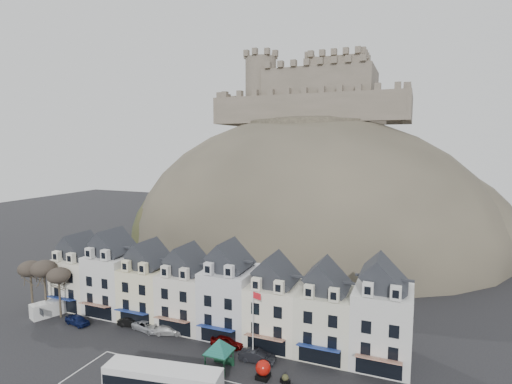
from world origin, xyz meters
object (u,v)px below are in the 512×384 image
at_px(white_van, 48,309).
at_px(car_charcoal, 257,356).
at_px(bus_shelter, 219,346).
at_px(flagpole, 253,321).
at_px(car_silver, 147,326).
at_px(car_navy, 77,320).
at_px(car_black, 132,322).
at_px(bus, 163,381).
at_px(red_buoy, 263,369).
at_px(car_white, 169,330).
at_px(car_maroon, 228,341).

relative_size(white_van, car_charcoal, 1.19).
relative_size(bus_shelter, flagpole, 0.66).
height_order(white_van, car_charcoal, white_van).
relative_size(car_silver, car_charcoal, 1.05).
bearing_deg(white_van, car_navy, 15.60).
distance_m(car_black, car_charcoal, 20.67).
bearing_deg(car_navy, bus, -104.48).
xyz_separation_m(red_buoy, car_white, (-16.08, 4.99, -0.47)).
bearing_deg(bus_shelter, car_charcoal, 41.67).
distance_m(white_van, car_black, 14.56).
bearing_deg(car_charcoal, bus_shelter, 128.76).
relative_size(red_buoy, car_navy, 0.51).
bearing_deg(car_navy, car_white, -70.37).
height_order(car_black, car_charcoal, car_charcoal).
bearing_deg(flagpole, white_van, 179.60).
distance_m(car_black, car_white, 6.40).
height_order(white_van, car_maroon, white_van).
bearing_deg(car_charcoal, white_van, 86.85).
xyz_separation_m(flagpole, car_white, (-13.69, 2.03, -4.59)).
distance_m(white_van, car_maroon, 30.10).
bearing_deg(red_buoy, car_silver, 166.09).
bearing_deg(car_maroon, bus, 169.19).
bearing_deg(car_maroon, car_black, 85.97).
relative_size(car_white, car_maroon, 0.95).
bearing_deg(car_charcoal, red_buoy, -150.06).
height_order(bus, car_navy, bus).
bearing_deg(car_silver, bus_shelter, -99.31).
xyz_separation_m(bus_shelter, flagpole, (3.06, 3.14, 2.26)).
bearing_deg(white_van, bus, 1.44).
bearing_deg(car_charcoal, bus, 145.22).
distance_m(bus, white_van, 30.47).
height_order(car_white, car_charcoal, car_charcoal).
bearing_deg(car_black, red_buoy, -110.08).
bearing_deg(car_white, car_silver, 72.84).
height_order(white_van, car_silver, white_van).
xyz_separation_m(bus_shelter, car_navy, (-24.83, 2.67, -2.23)).
bearing_deg(flagpole, red_buoy, -51.07).
xyz_separation_m(flagpole, white_van, (-34.53, 0.24, -4.09)).
bearing_deg(flagpole, car_maroon, 155.63).
bearing_deg(bus_shelter, car_maroon, 105.54).
xyz_separation_m(bus, car_black, (-14.14, 12.33, -1.28)).
xyz_separation_m(bus_shelter, car_charcoal, (3.55, 3.14, -2.21)).
xyz_separation_m(car_black, car_maroon, (15.60, 0.00, 0.11)).
height_order(car_silver, car_maroon, car_maroon).
height_order(flagpole, car_white, flagpole).
bearing_deg(car_black, bus_shelter, -114.47).
bearing_deg(car_navy, white_van, 93.58).
xyz_separation_m(white_van, car_navy, (6.64, -0.71, -0.40)).
bearing_deg(car_white, bus_shelter, -135.54).
relative_size(bus, car_navy, 3.05).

